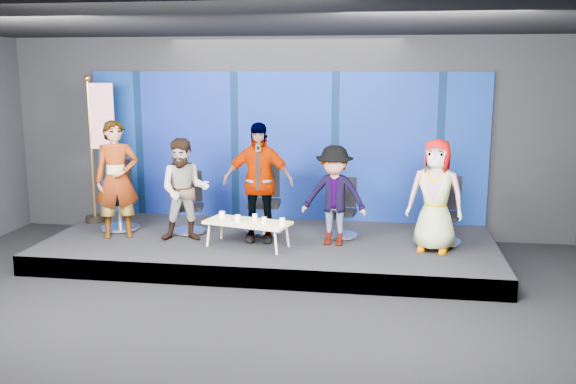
% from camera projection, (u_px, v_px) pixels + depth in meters
% --- Properties ---
extents(ground, '(10.00, 10.00, 0.00)m').
position_uv_depth(ground, '(233.00, 317.00, 7.79)').
color(ground, black).
rests_on(ground, ground).
extents(room_walls, '(10.02, 8.02, 3.51)m').
position_uv_depth(room_walls, '(230.00, 116.00, 7.32)').
color(room_walls, black).
rests_on(room_walls, ground).
extents(riser, '(7.00, 3.00, 0.30)m').
position_uv_depth(riser, '(270.00, 248.00, 10.19)').
color(riser, black).
rests_on(riser, ground).
extents(backdrop, '(7.00, 0.08, 2.60)m').
position_uv_depth(backdrop, '(285.00, 146.00, 11.31)').
color(backdrop, navy).
rests_on(backdrop, riser).
extents(chair_a, '(0.86, 0.86, 1.15)m').
position_uv_depth(chair_a, '(119.00, 207.00, 10.71)').
color(chair_a, silver).
rests_on(chair_a, riser).
extents(panelist_a, '(0.80, 0.68, 1.87)m').
position_uv_depth(panelist_a, '(117.00, 179.00, 10.12)').
color(panelist_a, black).
rests_on(panelist_a, riser).
extents(chair_b, '(0.66, 0.66, 0.99)m').
position_uv_depth(chair_b, '(189.00, 213.00, 10.52)').
color(chair_b, silver).
rests_on(chair_b, riser).
extents(panelist_b, '(0.89, 0.75, 1.61)m').
position_uv_depth(panelist_b, '(185.00, 190.00, 9.94)').
color(panelist_b, black).
rests_on(panelist_b, riser).
extents(chair_c, '(0.70, 0.70, 1.15)m').
position_uv_depth(chair_c, '(264.00, 210.00, 10.50)').
color(chair_c, silver).
rests_on(chair_c, riser).
extents(panelist_c, '(1.12, 0.54, 1.86)m').
position_uv_depth(panelist_c, '(258.00, 182.00, 9.90)').
color(panelist_c, black).
rests_on(panelist_c, riser).
extents(chair_d, '(0.59, 0.59, 0.94)m').
position_uv_depth(chair_d, '(342.00, 218.00, 10.25)').
color(chair_d, silver).
rests_on(chair_d, riser).
extents(panelist_d, '(1.04, 0.67, 1.53)m').
position_uv_depth(panelist_d, '(334.00, 196.00, 9.70)').
color(panelist_d, black).
rests_on(panelist_d, riser).
extents(chair_e, '(0.70, 0.70, 1.03)m').
position_uv_depth(chair_e, '(444.00, 222.00, 9.87)').
color(chair_e, silver).
rests_on(chair_e, riser).
extents(panelist_e, '(0.92, 0.71, 1.67)m').
position_uv_depth(panelist_e, '(436.00, 196.00, 9.35)').
color(panelist_e, black).
rests_on(panelist_e, riser).
extents(coffee_table, '(1.38, 0.84, 0.39)m').
position_uv_depth(coffee_table, '(248.00, 223.00, 9.66)').
color(coffee_table, tan).
rests_on(coffee_table, riser).
extents(mug_a, '(0.09, 0.09, 0.11)m').
position_uv_depth(mug_a, '(222.00, 215.00, 9.85)').
color(mug_a, white).
rests_on(mug_a, coffee_table).
extents(mug_b, '(0.09, 0.09, 0.10)m').
position_uv_depth(mug_b, '(238.00, 218.00, 9.63)').
color(mug_b, white).
rests_on(mug_b, coffee_table).
extents(mug_c, '(0.08, 0.08, 0.09)m').
position_uv_depth(mug_c, '(255.00, 217.00, 9.74)').
color(mug_c, white).
rests_on(mug_c, coffee_table).
extents(mug_d, '(0.08, 0.08, 0.09)m').
position_uv_depth(mug_d, '(264.00, 220.00, 9.53)').
color(mug_d, white).
rests_on(mug_d, coffee_table).
extents(mug_e, '(0.08, 0.08, 0.10)m').
position_uv_depth(mug_e, '(282.00, 221.00, 9.46)').
color(mug_e, white).
rests_on(mug_e, coffee_table).
extents(flag_stand, '(0.58, 0.34, 2.55)m').
position_uv_depth(flag_stand, '(99.00, 145.00, 11.03)').
color(flag_stand, black).
rests_on(flag_stand, riser).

